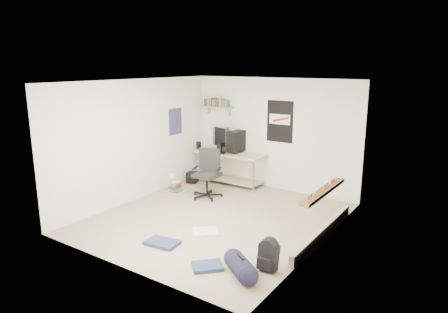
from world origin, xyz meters
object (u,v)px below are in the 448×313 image
Objects in this scene: office_chair at (207,175)px; duffel_bag at (241,266)px; backpack at (268,257)px; desk at (231,168)px; book_stack at (175,186)px.

duffel_bag is at bearing -65.34° from office_chair.
office_chair is 2.91× the size of backpack.
desk is 4.17m from backpack.
backpack is at bearing -38.70° from desk.
backpack is 3.84m from book_stack.
office_chair reaches higher than book_stack.
office_chair is 3.32m from duffel_bag.
duffel_bag is (2.46, -3.52, -0.22)m from desk.
desk is 1.17m from office_chair.
desk is 1.69× the size of office_chair.
duffel_bag reaches higher than book_stack.
duffel_bag is (-0.23, -0.35, -0.06)m from backpack.
desk is at bearing 126.53° from backpack.
duffel_bag is at bearing -44.10° from desk.
desk is at bearing 77.88° from office_chair.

